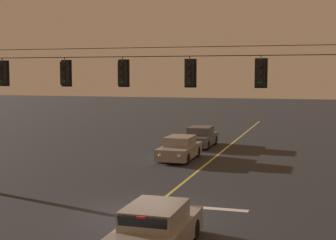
{
  "coord_description": "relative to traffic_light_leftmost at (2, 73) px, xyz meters",
  "views": [
    {
      "loc": [
        5.95,
        -16.93,
        5.07
      ],
      "look_at": [
        0.0,
        3.2,
        3.17
      ],
      "focal_mm": 54.23,
      "sensor_mm": 36.0,
      "label": 1
    }
  ],
  "objects": [
    {
      "name": "ground_plane",
      "position": [
        7.2,
        -2.18,
        -5.12
      ],
      "size": [
        180.0,
        180.0,
        0.0
      ],
      "primitive_type": "plane",
      "color": "#28282B"
    },
    {
      "name": "lane_centre_stripe",
      "position": [
        7.2,
        6.02,
        -5.11
      ],
      "size": [
        0.14,
        60.0,
        0.01
      ],
      "primitive_type": "cube",
      "color": "#D1C64C",
      "rests_on": "ground"
    },
    {
      "name": "stop_bar_paint",
      "position": [
        9.1,
        -0.58,
        -5.11
      ],
      "size": [
        3.4,
        0.36,
        0.01
      ],
      "primitive_type": "cube",
      "color": "silver",
      "rests_on": "ground"
    },
    {
      "name": "signal_span_assembly",
      "position": [
        7.2,
        0.02,
        -1.37
      ],
      "size": [
        21.75,
        0.32,
        7.17
      ],
      "color": "#38281C",
      "rests_on": "ground"
    },
    {
      "name": "traffic_light_leftmost",
      "position": [
        0.0,
        0.0,
        0.0
      ],
      "size": [
        0.48,
        0.41,
        1.22
      ],
      "color": "black"
    },
    {
      "name": "traffic_light_left_inner",
      "position": [
        3.01,
        0.0,
        0.0
      ],
      "size": [
        0.48,
        0.41,
        1.22
      ],
      "color": "black"
    },
    {
      "name": "traffic_light_centre",
      "position": [
        5.59,
        0.0,
        0.0
      ],
      "size": [
        0.48,
        0.41,
        1.22
      ],
      "color": "black"
    },
    {
      "name": "traffic_light_right_inner",
      "position": [
        8.37,
        0.0,
        0.0
      ],
      "size": [
        0.48,
        0.41,
        1.22
      ],
      "color": "black"
    },
    {
      "name": "traffic_light_rightmost",
      "position": [
        11.09,
        0.0,
        0.0
      ],
      "size": [
        0.48,
        0.41,
        1.22
      ],
      "color": "black"
    },
    {
      "name": "car_waiting_near_lane",
      "position": [
        8.81,
        -5.65,
        -4.47
      ],
      "size": [
        1.8,
        4.33,
        1.39
      ],
      "color": "gray",
      "rests_on": "ground"
    },
    {
      "name": "car_oncoming_lead",
      "position": [
        5.33,
        9.78,
        -4.47
      ],
      "size": [
        1.8,
        4.42,
        1.39
      ],
      "color": "gray",
      "rests_on": "ground"
    },
    {
      "name": "car_oncoming_trailing",
      "position": [
        5.28,
        15.53,
        -4.47
      ],
      "size": [
        1.8,
        4.42,
        1.39
      ],
      "color": "#4C4C51",
      "rests_on": "ground"
    }
  ]
}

